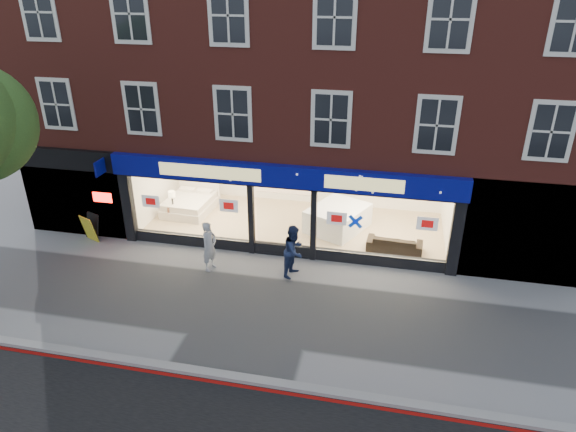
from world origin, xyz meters
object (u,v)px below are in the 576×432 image
(a_board, at_px, (91,228))
(pedestrian_blue, at_px, (294,251))
(display_bed, at_px, (191,203))
(sofa, at_px, (395,243))
(pedestrian_grey, at_px, (209,246))
(mattress_stack, at_px, (338,218))

(a_board, xyz_separation_m, pedestrian_blue, (7.53, -0.75, 0.36))
(display_bed, xyz_separation_m, sofa, (7.99, -1.59, -0.06))
(a_board, xyz_separation_m, pedestrian_grey, (4.82, -0.98, 0.33))
(display_bed, relative_size, pedestrian_blue, 1.27)
(mattress_stack, bearing_deg, pedestrian_blue, -106.40)
(display_bed, relative_size, sofa, 1.17)
(mattress_stack, xyz_separation_m, sofa, (2.10, -1.24, -0.15))
(mattress_stack, distance_m, pedestrian_grey, 5.10)
(a_board, bearing_deg, mattress_stack, 40.02)
(display_bed, bearing_deg, a_board, -129.04)
(pedestrian_grey, bearing_deg, display_bed, 46.96)
(mattress_stack, xyz_separation_m, pedestrian_grey, (-3.68, -3.52, 0.30))
(pedestrian_grey, height_order, pedestrian_blue, pedestrian_blue)
(pedestrian_blue, bearing_deg, display_bed, 69.86)
(display_bed, distance_m, pedestrian_blue, 6.14)
(display_bed, bearing_deg, pedestrian_grey, -57.26)
(display_bed, relative_size, a_board, 2.20)
(mattress_stack, relative_size, a_board, 2.70)
(mattress_stack, distance_m, sofa, 2.44)
(a_board, bearing_deg, pedestrian_grey, 11.94)
(sofa, bearing_deg, pedestrian_grey, 25.18)
(sofa, relative_size, a_board, 1.88)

